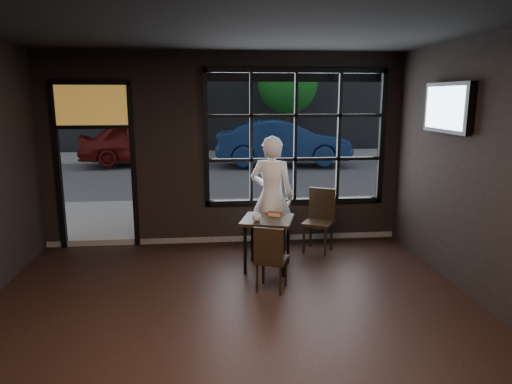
{
  "coord_description": "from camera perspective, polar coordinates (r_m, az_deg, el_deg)",
  "views": [
    {
      "loc": [
        -0.24,
        -4.1,
        2.47
      ],
      "look_at": [
        0.4,
        2.2,
        1.15
      ],
      "focal_mm": 32.0,
      "sensor_mm": 36.0,
      "label": 1
    }
  ],
  "objects": [
    {
      "name": "window_frame",
      "position": [
        7.77,
        4.95,
        6.78
      ],
      "size": [
        3.06,
        0.12,
        2.28
      ],
      "primitive_type": "cube",
      "color": "black",
      "rests_on": "ground"
    },
    {
      "name": "man",
      "position": [
        7.17,
        1.97,
        -0.5
      ],
      "size": [
        0.81,
        0.67,
        1.89
      ],
      "primitive_type": "imported",
      "rotation": [
        0.0,
        0.0,
        2.78
      ],
      "color": "white",
      "rests_on": "floor"
    },
    {
      "name": "tree_right",
      "position": [
        19.6,
        3.96,
        13.37
      ],
      "size": [
        2.51,
        2.51,
        4.29
      ],
      "color": "#332114",
      "rests_on": "street_asphalt"
    },
    {
      "name": "chair_window",
      "position": [
        7.44,
        7.78,
        -3.63
      ],
      "size": [
        0.6,
        0.6,
        1.02
      ],
      "primitive_type": "cube",
      "rotation": [
        0.0,
        0.0,
        -0.52
      ],
      "color": "black",
      "rests_on": "floor"
    },
    {
      "name": "ceiling",
      "position": [
        4.18,
        -2.62,
        21.94
      ],
      "size": [
        6.0,
        7.0,
        0.02
      ],
      "primitive_type": "cube",
      "color": "black",
      "rests_on": "ground"
    },
    {
      "name": "stained_transom",
      "position": [
        7.83,
        -19.86,
        10.21
      ],
      "size": [
        1.2,
        0.06,
        0.7
      ],
      "primitive_type": "cube",
      "color": "orange",
      "rests_on": "ground"
    },
    {
      "name": "cup",
      "position": [
        6.42,
        0.08,
        -3.25
      ],
      "size": [
        0.13,
        0.13,
        0.1
      ],
      "primitive_type": "imported",
      "rotation": [
        0.0,
        0.0,
        -0.03
      ],
      "color": "silver",
      "rests_on": "cafe_table"
    },
    {
      "name": "street_asphalt",
      "position": [
        28.22,
        -5.29,
        6.68
      ],
      "size": [
        60.0,
        41.0,
        0.04
      ],
      "primitive_type": "cube",
      "color": "#545456",
      "rests_on": "ground"
    },
    {
      "name": "building_across",
      "position": [
        27.57,
        -5.59,
        22.25
      ],
      "size": [
        28.0,
        12.0,
        15.0
      ],
      "primitive_type": "cube",
      "color": "#5B5956",
      "rests_on": "ground"
    },
    {
      "name": "navy_car",
      "position": [
        16.49,
        3.36,
        6.26
      ],
      "size": [
        4.86,
        1.91,
        1.57
      ],
      "primitive_type": "imported",
      "rotation": [
        0.0,
        0.0,
        1.52
      ],
      "color": "navy",
      "rests_on": "street_asphalt"
    },
    {
      "name": "cafe_table",
      "position": [
        6.69,
        1.42,
        -6.44
      ],
      "size": [
        0.87,
        0.87,
        0.76
      ],
      "primitive_type": "cube",
      "rotation": [
        0.0,
        0.0,
        -0.28
      ],
      "color": "black",
      "rests_on": "floor"
    },
    {
      "name": "hotdog",
      "position": [
        6.7,
        2.39,
        -2.78
      ],
      "size": [
        0.21,
        0.16,
        0.06
      ],
      "primitive_type": null,
      "rotation": [
        0.0,
        0.0,
        -0.47
      ],
      "color": "tan",
      "rests_on": "cafe_table"
    },
    {
      "name": "chair_near",
      "position": [
        5.96,
        1.98,
        -8.15
      ],
      "size": [
        0.5,
        0.5,
        0.88
      ],
      "primitive_type": "cube",
      "rotation": [
        0.0,
        0.0,
        2.76
      ],
      "color": "black",
      "rests_on": "floor"
    },
    {
      "name": "tv",
      "position": [
        6.69,
        22.82,
        9.69
      ],
      "size": [
        0.13,
        1.14,
        0.67
      ],
      "primitive_type": "cube",
      "color": "black",
      "rests_on": "wall_right"
    },
    {
      "name": "maroon_car",
      "position": [
        17.2,
        -14.15,
        5.99
      ],
      "size": [
        4.57,
        2.44,
        1.48
      ],
      "primitive_type": "imported",
      "rotation": [
        0.0,
        0.0,
        1.74
      ],
      "color": "#5C100C",
      "rests_on": "street_asphalt"
    },
    {
      "name": "tree_left",
      "position": [
        18.95,
        -10.31,
        13.69
      ],
      "size": [
        2.63,
        2.63,
        4.49
      ],
      "color": "#332114",
      "rests_on": "street_asphalt"
    },
    {
      "name": "floor",
      "position": [
        4.8,
        -2.24,
        -19.35
      ],
      "size": [
        6.0,
        7.0,
        0.02
      ],
      "primitive_type": "cube",
      "color": "black",
      "rests_on": "ground"
    }
  ]
}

